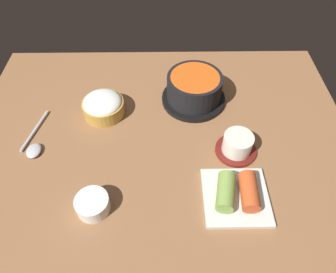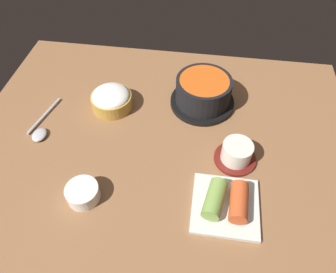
% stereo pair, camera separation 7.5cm
% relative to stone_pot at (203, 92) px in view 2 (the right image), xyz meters
% --- Properties ---
extents(dining_table, '(1.00, 0.76, 0.02)m').
position_rel_stone_pot_xyz_m(dining_table, '(-0.09, -0.14, -0.05)').
color(dining_table, brown).
rests_on(dining_table, ground).
extents(stone_pot, '(0.18, 0.18, 0.09)m').
position_rel_stone_pot_xyz_m(stone_pot, '(0.00, 0.00, 0.00)').
color(stone_pot, black).
rests_on(stone_pot, dining_table).
extents(rice_bowl, '(0.11, 0.11, 0.06)m').
position_rel_stone_pot_xyz_m(rice_bowl, '(-0.25, -0.05, -0.01)').
color(rice_bowl, '#B78C38').
rests_on(rice_bowl, dining_table).
extents(tea_cup_with_saucer, '(0.10, 0.10, 0.06)m').
position_rel_stone_pot_xyz_m(tea_cup_with_saucer, '(0.09, -0.19, -0.02)').
color(tea_cup_with_saucer, maroon).
rests_on(tea_cup_with_saucer, dining_table).
extents(kimchi_plate, '(0.14, 0.14, 0.05)m').
position_rel_stone_pot_xyz_m(kimchi_plate, '(0.07, -0.32, -0.02)').
color(kimchi_plate, silver).
rests_on(kimchi_plate, dining_table).
extents(side_bowl_near, '(0.07, 0.07, 0.04)m').
position_rel_stone_pot_xyz_m(side_bowl_near, '(-0.24, -0.34, -0.02)').
color(side_bowl_near, white).
rests_on(side_bowl_near, dining_table).
extents(spoon, '(0.06, 0.16, 0.01)m').
position_rel_stone_pot_xyz_m(spoon, '(-0.41, -0.16, -0.04)').
color(spoon, '#B7B7BC').
rests_on(spoon, dining_table).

